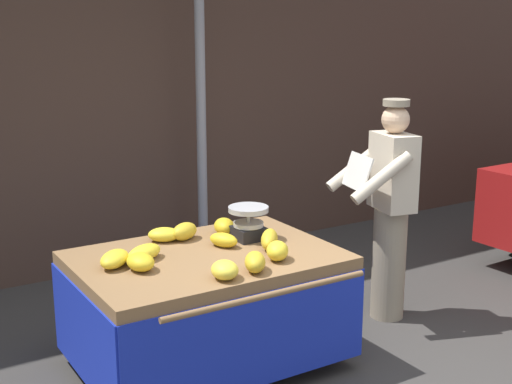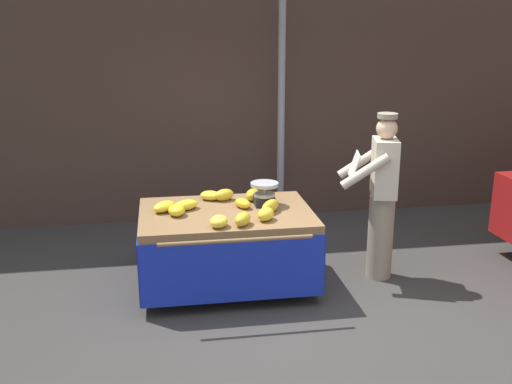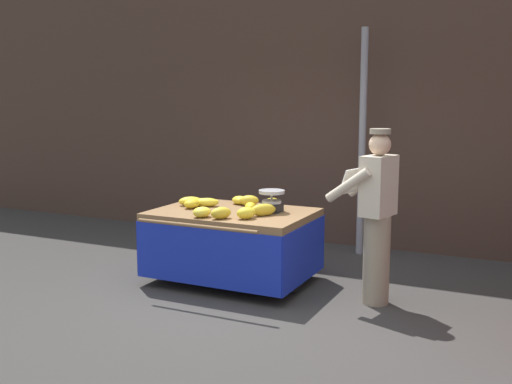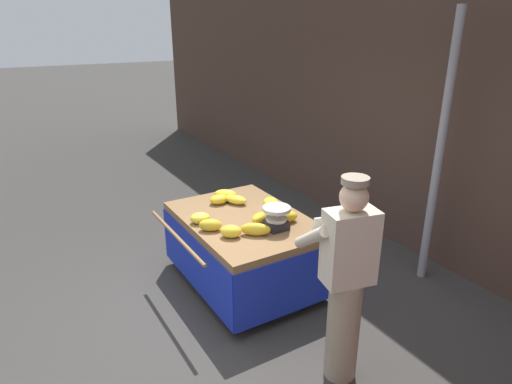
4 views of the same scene
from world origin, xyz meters
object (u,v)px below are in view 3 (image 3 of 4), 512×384
(banana_bunch_2, at_px, (207,202))
(banana_bunch_9, at_px, (246,213))
(banana_bunch_0, at_px, (192,204))
(banana_bunch_6, at_px, (240,200))
(banana_bunch_1, at_px, (190,201))
(banana_bunch_8, at_px, (221,213))
(banana_bunch_10, at_px, (263,210))
(banana_cart, at_px, (233,230))
(vendor_person, at_px, (376,216))
(banana_bunch_7, at_px, (202,212))
(banana_bunch_4, at_px, (250,207))
(weighing_scale, at_px, (272,201))
(banana_bunch_3, at_px, (272,203))
(banana_bunch_5, at_px, (249,201))
(street_pole, at_px, (362,143))

(banana_bunch_2, height_order, banana_bunch_9, banana_bunch_9)
(banana_bunch_0, height_order, banana_bunch_6, banana_bunch_0)
(banana_bunch_0, xyz_separation_m, banana_bunch_9, (0.81, -0.28, 0.01))
(banana_bunch_1, distance_m, banana_bunch_8, 0.87)
(banana_bunch_2, height_order, banana_bunch_10, banana_bunch_10)
(banana_bunch_0, relative_size, banana_bunch_6, 0.99)
(banana_bunch_10, bearing_deg, banana_cart, 164.94)
(banana_cart, bearing_deg, banana_bunch_1, 171.76)
(banana_bunch_8, distance_m, vendor_person, 1.54)
(banana_bunch_7, height_order, banana_bunch_10, banana_bunch_10)
(banana_bunch_4, bearing_deg, weighing_scale, 13.48)
(banana_bunch_1, distance_m, banana_bunch_6, 0.57)
(banana_bunch_9, bearing_deg, banana_bunch_3, 91.42)
(banana_bunch_5, bearing_deg, banana_bunch_1, -155.86)
(vendor_person, bearing_deg, banana_bunch_8, -163.55)
(banana_bunch_6, bearing_deg, banana_bunch_3, -10.20)
(banana_bunch_5, relative_size, vendor_person, 0.13)
(banana_bunch_2, xyz_separation_m, banana_bunch_7, (0.27, -0.56, 0.01))
(street_pole, bearing_deg, banana_bunch_1, -131.11)
(banana_bunch_0, xyz_separation_m, banana_bunch_2, (0.09, 0.16, -0.00))
(banana_bunch_6, relative_size, banana_bunch_8, 0.97)
(banana_bunch_4, xyz_separation_m, banana_bunch_9, (0.16, -0.42, 0.01))
(banana_bunch_8, bearing_deg, banana_bunch_1, 142.74)
(banana_cart, distance_m, vendor_person, 1.60)
(banana_bunch_3, distance_m, vendor_person, 1.30)
(banana_cart, bearing_deg, banana_bunch_6, 105.90)
(street_pole, relative_size, vendor_person, 1.67)
(banana_bunch_10, distance_m, vendor_person, 1.16)
(banana_bunch_1, xyz_separation_m, banana_bunch_10, (1.01, -0.20, 0.01))
(banana_cart, height_order, banana_bunch_4, banana_bunch_4)
(vendor_person, bearing_deg, banana_bunch_6, 166.42)
(banana_bunch_8, bearing_deg, street_pole, 70.24)
(weighing_scale, relative_size, banana_bunch_0, 1.28)
(banana_bunch_1, bearing_deg, banana_bunch_4, -0.38)
(banana_bunch_5, distance_m, banana_bunch_10, 0.62)
(banana_bunch_2, height_order, banana_bunch_6, banana_bunch_2)
(banana_bunch_4, height_order, banana_bunch_9, banana_bunch_9)
(banana_bunch_5, relative_size, banana_bunch_7, 1.08)
(banana_bunch_3, xyz_separation_m, banana_bunch_7, (-0.43, -0.78, -0.00))
(street_pole, bearing_deg, banana_bunch_3, -111.80)
(banana_bunch_2, relative_size, banana_bunch_3, 1.29)
(banana_cart, bearing_deg, banana_bunch_0, -173.26)
(banana_bunch_3, relative_size, vendor_person, 0.12)
(banana_bunch_0, xyz_separation_m, banana_bunch_4, (0.65, 0.14, -0.01))
(banana_bunch_1, xyz_separation_m, banana_bunch_6, (0.48, 0.32, -0.00))
(banana_cart, xyz_separation_m, vendor_person, (1.58, -0.01, 0.29))
(street_pole, relative_size, banana_bunch_4, 13.50)
(banana_bunch_2, distance_m, vendor_person, 1.97)
(banana_bunch_3, bearing_deg, banana_bunch_9, -88.58)
(banana_bunch_7, distance_m, banana_bunch_10, 0.63)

